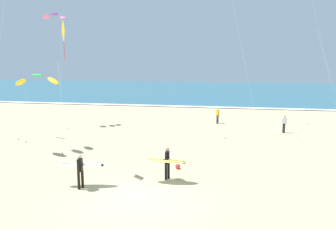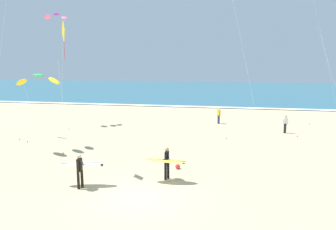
# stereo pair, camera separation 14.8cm
# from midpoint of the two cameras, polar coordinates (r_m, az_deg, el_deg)

# --- Properties ---
(ground_plane) EXTENTS (160.00, 160.00, 0.00)m
(ground_plane) POSITION_cam_midpoint_polar(r_m,az_deg,el_deg) (14.31, -4.85, -14.93)
(ground_plane) COLOR tan
(ocean_water) EXTENTS (160.00, 60.00, 0.08)m
(ocean_water) POSITION_cam_midpoint_polar(r_m,az_deg,el_deg) (72.17, 8.25, 4.67)
(ocean_water) COLOR #2D6075
(ocean_water) RESTS_ON ground
(shoreline_foam) EXTENTS (160.00, 1.31, 0.01)m
(shoreline_foam) POSITION_cam_midpoint_polar(r_m,az_deg,el_deg) (42.70, 6.14, 1.55)
(shoreline_foam) COLOR white
(shoreline_foam) RESTS_ON ocean_water
(surfer_lead) EXTENTS (2.40, 1.11, 1.71)m
(surfer_lead) POSITION_cam_midpoint_polar(r_m,az_deg,el_deg) (15.50, -15.68, -9.16)
(surfer_lead) COLOR black
(surfer_lead) RESTS_ON ground
(surfer_trailing) EXTENTS (2.15, 1.01, 1.71)m
(surfer_trailing) POSITION_cam_midpoint_polar(r_m,az_deg,el_deg) (15.70, -0.02, -8.54)
(surfer_trailing) COLOR black
(surfer_trailing) RESTS_ON ground
(kite_arc_violet_mid) EXTENTS (3.23, 3.55, 10.68)m
(kite_arc_violet_mid) POSITION_cam_midpoint_polar(r_m,az_deg,el_deg) (32.33, -19.95, 16.82)
(kite_arc_violet_mid) COLOR pink
(kite_arc_violet_mid) RESTS_ON ground
(kite_arc_emerald_high) EXTENTS (3.64, 3.03, 5.26)m
(kite_arc_emerald_high) POSITION_cam_midpoint_polar(r_m,az_deg,el_deg) (22.59, -22.80, 6.10)
(kite_arc_emerald_high) COLOR yellow
(kite_arc_emerald_high) RESTS_ON ground
(kite_diamond_golden_low) EXTENTS (2.60, 3.58, 8.10)m
(kite_diamond_golden_low) POSITION_cam_midpoint_polar(r_m,az_deg,el_deg) (17.24, -18.64, 13.36)
(kite_diamond_golden_low) COLOR yellow
(kite_diamond_golden_low) RESTS_ON ground
(bystander_yellow_top) EXTENTS (0.36, 0.39, 1.59)m
(bystander_yellow_top) POSITION_cam_midpoint_polar(r_m,az_deg,el_deg) (31.06, 9.55, -0.12)
(bystander_yellow_top) COLOR #2D334C
(bystander_yellow_top) RESTS_ON ground
(bystander_white_top) EXTENTS (0.49, 0.25, 1.59)m
(bystander_white_top) POSITION_cam_midpoint_polar(r_m,az_deg,el_deg) (28.35, 21.11, -1.54)
(bystander_white_top) COLOR black
(bystander_white_top) RESTS_ON ground
(beach_ball) EXTENTS (0.28, 0.28, 0.28)m
(beach_ball) POSITION_cam_midpoint_polar(r_m,az_deg,el_deg) (17.70, 2.05, -9.54)
(beach_ball) COLOR red
(beach_ball) RESTS_ON ground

